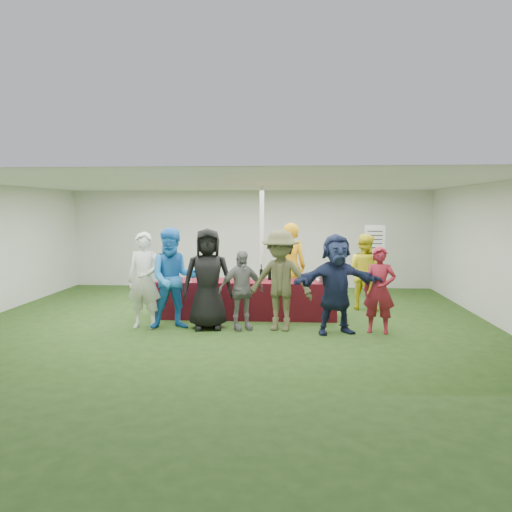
# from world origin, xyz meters

# --- Properties ---
(ground) EXTENTS (60.00, 60.00, 0.00)m
(ground) POSITION_xyz_m (0.00, 0.00, 0.00)
(ground) COLOR #284719
(ground) RESTS_ON ground
(tent) EXTENTS (10.00, 10.00, 10.00)m
(tent) POSITION_xyz_m (0.50, 1.20, 1.35)
(tent) COLOR white
(tent) RESTS_ON ground
(serving_table) EXTENTS (3.60, 0.80, 0.75)m
(serving_table) POSITION_xyz_m (0.25, 0.07, 0.38)
(serving_table) COLOR #570E12
(serving_table) RESTS_ON ground
(wine_bottles) EXTENTS (0.54, 0.14, 0.32)m
(wine_bottles) POSITION_xyz_m (0.81, 0.19, 0.87)
(wine_bottles) COLOR black
(wine_bottles) RESTS_ON serving_table
(wine_glasses) EXTENTS (2.74, 0.18, 0.16)m
(wine_glasses) POSITION_xyz_m (-0.29, -0.19, 0.86)
(wine_glasses) COLOR silver
(wine_glasses) RESTS_ON serving_table
(water_bottle) EXTENTS (0.07, 0.07, 0.23)m
(water_bottle) POSITION_xyz_m (0.36, 0.15, 0.85)
(water_bottle) COLOR silver
(water_bottle) RESTS_ON serving_table
(bar_towel) EXTENTS (0.25, 0.18, 0.03)m
(bar_towel) POSITION_xyz_m (1.79, 0.12, 0.77)
(bar_towel) COLOR white
(bar_towel) RESTS_ON serving_table
(dump_bucket) EXTENTS (0.21, 0.21, 0.18)m
(dump_bucket) POSITION_xyz_m (1.81, -0.15, 0.84)
(dump_bucket) COLOR slate
(dump_bucket) RESTS_ON serving_table
(wine_list_sign) EXTENTS (0.50, 0.03, 1.80)m
(wine_list_sign) POSITION_xyz_m (3.18, 2.40, 1.32)
(wine_list_sign) COLOR slate
(wine_list_sign) RESTS_ON ground
(staff_pourer) EXTENTS (0.71, 0.49, 1.90)m
(staff_pourer) POSITION_xyz_m (1.13, 0.81, 0.95)
(staff_pourer) COLOR orange
(staff_pourer) RESTS_ON ground
(staff_back) EXTENTS (1.01, 0.97, 1.65)m
(staff_back) POSITION_xyz_m (2.74, 1.03, 0.82)
(staff_back) COLOR yellow
(staff_back) RESTS_ON ground
(customer_0) EXTENTS (0.68, 0.48, 1.78)m
(customer_0) POSITION_xyz_m (-1.54, -0.95, 0.89)
(customer_0) COLOR white
(customer_0) RESTS_ON ground
(customer_1) EXTENTS (1.04, 0.90, 1.85)m
(customer_1) POSITION_xyz_m (-1.00, -0.96, 0.92)
(customer_1) COLOR #227DD8
(customer_1) RESTS_ON ground
(customer_2) EXTENTS (0.98, 0.72, 1.85)m
(customer_2) POSITION_xyz_m (-0.37, -0.94, 0.92)
(customer_2) COLOR black
(customer_2) RESTS_ON ground
(customer_3) EXTENTS (0.92, 0.68, 1.45)m
(customer_3) POSITION_xyz_m (0.25, -0.96, 0.73)
(customer_3) COLOR slate
(customer_3) RESTS_ON ground
(customer_4) EXTENTS (1.29, 0.91, 1.82)m
(customer_4) POSITION_xyz_m (0.96, -0.96, 0.91)
(customer_4) COLOR #4E4E2E
(customer_4) RESTS_ON ground
(customer_5) EXTENTS (1.71, 0.92, 1.76)m
(customer_5) POSITION_xyz_m (1.94, -1.12, 0.88)
(customer_5) COLOR #1A2344
(customer_5) RESTS_ON ground
(customer_6) EXTENTS (0.64, 0.50, 1.53)m
(customer_6) POSITION_xyz_m (2.71, -1.04, 0.77)
(customer_6) COLOR maroon
(customer_6) RESTS_ON ground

